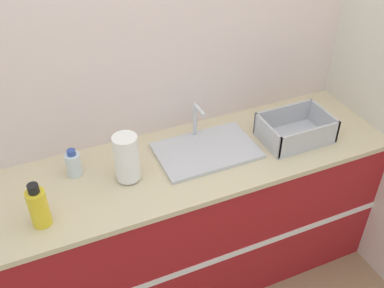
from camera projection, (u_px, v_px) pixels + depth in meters
The scene contains 8 objects.
wall_back at pixel (151, 62), 2.26m from camera, with size 4.66×0.06×2.60m.
wall_right at pixel (378, 49), 2.39m from camera, with size 0.06×2.60×2.60m.
counter_cabinet at pixel (179, 224), 2.53m from camera, with size 2.29×0.63×0.89m.
sink at pixel (206, 149), 2.33m from camera, with size 0.51×0.34×0.22m.
paper_towel_roll at pixel (127, 158), 2.10m from camera, with size 0.12×0.12×0.25m.
dish_rack at pixel (295, 131), 2.40m from camera, with size 0.37×0.26×0.14m.
bottle_clear at pixel (74, 164), 2.16m from camera, with size 0.07×0.07×0.15m.
bottle_yellow at pixel (38, 207), 1.88m from camera, with size 0.08×0.08×0.22m.
Camera 1 is at (-0.63, -1.34, 2.33)m, focal length 42.00 mm.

